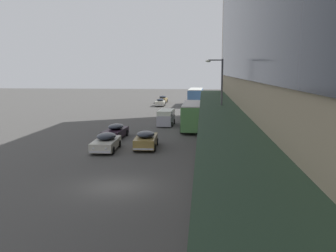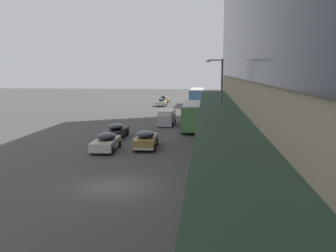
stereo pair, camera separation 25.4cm
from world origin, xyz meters
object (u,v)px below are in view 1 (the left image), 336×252
Objects in this scene: sedan_far_back at (160,102)px; vw_van at (166,117)px; pedestrian_at_kerb at (244,155)px; street_lamp at (220,97)px; transit_bus_kerbside_front at (193,114)px; sedan_oncoming_front at (116,131)px; sedan_lead_mid at (163,99)px; transit_bus_kerbside_rear at (196,96)px; sedan_oncoming_rear at (146,140)px; sedan_second_mid at (106,142)px.

vw_van is at bearing -81.88° from sedan_far_back.
pedestrian_at_kerb is 8.03m from street_lamp.
transit_bus_kerbside_front reaches higher than sedan_far_back.
pedestrian_at_kerb is at bearing -45.49° from sedan_oncoming_front.
street_lamp is (-1.37, 7.16, 3.38)m from pedestrian_at_kerb.
transit_bus_kerbside_front is 37.36m from sedan_lead_mid.
transit_bus_kerbside_rear is (-0.35, 30.94, 0.11)m from transit_bus_kerbside_front.
vw_van is 15.79m from street_lamp.
sedan_far_back reaches higher than sedan_oncoming_front.
transit_bus_kerbside_rear is 42.18m from street_lamp.
vw_van is at bearing -83.15° from sedan_lead_mid.
sedan_oncoming_front is (-3.85, 4.76, -0.06)m from sedan_oncoming_rear.
transit_bus_kerbside_rear is 2.38× the size of sedan_lead_mid.
sedan_second_mid is (-7.20, -12.37, -1.05)m from transit_bus_kerbside_front.
transit_bus_kerbside_front is 0.89× the size of transit_bus_kerbside_rear.
transit_bus_kerbside_rear is at bearing 93.88° from street_lamp.
transit_bus_kerbside_front is 2.19× the size of sedan_far_back.
street_lamp reaches higher than vw_van.
transit_bus_kerbside_rear reaches higher than transit_bus_kerbside_front.
sedan_oncoming_rear reaches higher than sedan_oncoming_front.
pedestrian_at_kerb reaches higher than sedan_far_back.
street_lamp is at bearing 7.68° from sedan_second_mid.
transit_bus_kerbside_front is 2.01× the size of sedan_oncoming_rear.
vw_van reaches higher than sedan_second_mid.
sedan_oncoming_front is at bearing 128.97° from sedan_oncoming_rear.
sedan_oncoming_rear is 0.98× the size of sedan_oncoming_front.
transit_bus_kerbside_rear is 2.28× the size of vw_van.
sedan_second_mid is at bearing 152.13° from pedestrian_at_kerb.
transit_bus_kerbside_front is at bearing -41.78° from vw_van.
sedan_far_back is at bearing -87.37° from sedan_lead_mid.
transit_bus_kerbside_rear is 9.20m from sedan_lead_mid.
vw_van reaches higher than sedan_oncoming_rear.
sedan_oncoming_rear is 47.86m from sedan_lead_mid.
sedan_oncoming_rear reaches higher than sedan_lead_mid.
sedan_lead_mid is 1.03× the size of sedan_far_back.
transit_bus_kerbside_rear is 28.00m from vw_van.
transit_bus_kerbside_rear is 49.35m from pedestrian_at_kerb.
street_lamp is at bearing -67.07° from vw_van.
sedan_far_back is at bearing 98.12° from vw_van.
sedan_oncoming_front is 0.99× the size of sedan_second_mid.
transit_bus_kerbside_front is 30.94m from transit_bus_kerbside_rear.
transit_bus_kerbside_front is at bearing 59.81° from sedan_second_mid.
vw_van is at bearing 76.57° from sedan_second_mid.
sedan_lead_mid is (0.25, 42.96, 0.04)m from sedan_oncoming_front.
vw_van is 0.60× the size of street_lamp.
sedan_lead_mid is 33.70m from vw_van.
transit_bus_kerbside_front is 2.03× the size of vw_van.
transit_bus_kerbside_front is 10.11m from sedan_oncoming_front.
sedan_oncoming_rear is 1.05× the size of sedan_lead_mid.
sedan_oncoming_front is 6.02m from sedan_second_mid.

